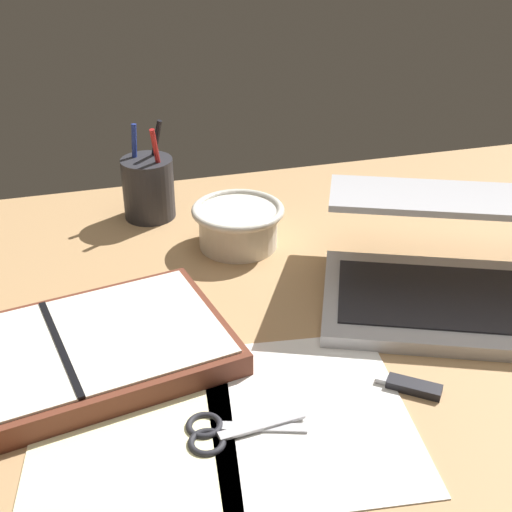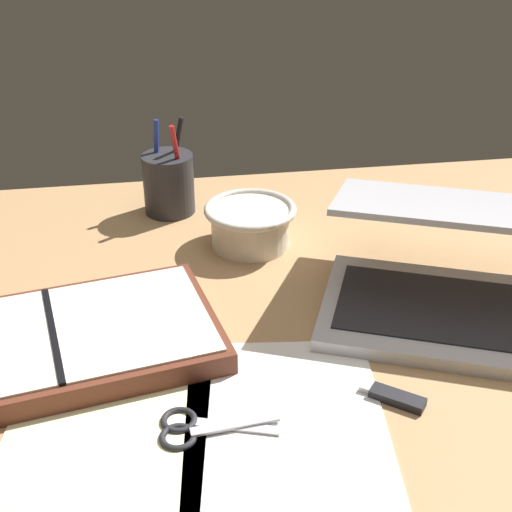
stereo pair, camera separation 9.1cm
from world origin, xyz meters
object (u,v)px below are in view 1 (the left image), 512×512
at_px(laptop, 449,265).
at_px(planner, 62,358).
at_px(scissors, 219,432).
at_px(pen_cup, 148,187).
at_px(bowl, 238,224).

bearing_deg(laptop, planner, -155.10).
height_order(planner, scissors, planner).
relative_size(pen_cup, planner, 0.38).
height_order(laptop, scissors, laptop).
relative_size(laptop, planner, 0.99).
xyz_separation_m(bowl, scissors, (-0.12, -0.39, -0.03)).
height_order(laptop, pen_cup, pen_cup).
relative_size(bowl, pen_cup, 0.88).
height_order(bowl, pen_cup, pen_cup).
distance_m(bowl, pen_cup, 0.18).
bearing_deg(planner, bowl, 30.58).
relative_size(planner, scissors, 3.30).
bearing_deg(laptop, scissors, -131.02).
bearing_deg(pen_cup, planner, -112.64).
xyz_separation_m(pen_cup, planner, (-0.16, -0.37, -0.04)).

